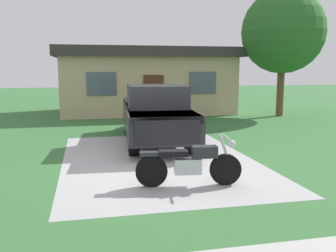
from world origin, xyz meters
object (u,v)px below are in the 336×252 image
object	(u,v)px
pickup_truck	(155,113)
neighbor_house	(145,80)
shade_tree	(283,32)
motorcycle	(190,164)

from	to	relation	value
pickup_truck	neighbor_house	bearing A→B (deg)	83.12
pickup_truck	neighbor_house	size ratio (longest dim) A/B	0.60
pickup_truck	shade_tree	size ratio (longest dim) A/B	0.91
shade_tree	neighbor_house	world-z (taller)	shade_tree
motorcycle	neighbor_house	size ratio (longest dim) A/B	0.23
shade_tree	motorcycle	bearing A→B (deg)	-126.95
pickup_truck	neighbor_house	xyz separation A→B (m)	(1.04, 8.63, 0.84)
motorcycle	neighbor_house	xyz separation A→B (m)	(1.21, 13.43, 1.32)
motorcycle	shade_tree	xyz separation A→B (m)	(7.66, 10.18, 3.74)
motorcycle	shade_tree	bearing A→B (deg)	53.05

